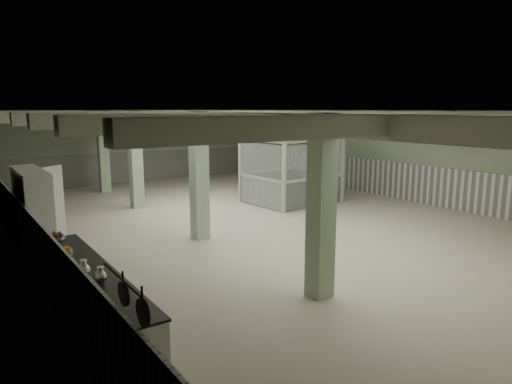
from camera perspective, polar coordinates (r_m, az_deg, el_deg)
floor at (r=15.35m, az=-0.44°, el=-3.45°), size 20.00×20.00×0.00m
ceiling at (r=14.90m, az=-0.46°, el=10.12°), size 14.00×20.00×0.02m
wall_back at (r=23.91m, az=-14.17°, el=5.60°), size 14.00×0.02×3.60m
wall_left at (r=12.53m, az=-27.92°, el=0.57°), size 0.02×20.00×3.60m
wall_right at (r=19.81m, az=16.57°, el=4.54°), size 0.02×20.00×3.60m
wainscot_left at (r=12.73m, az=-27.41°, el=-4.07°), size 0.05×19.90×1.50m
wainscot_right at (r=19.92m, az=16.37°, el=1.54°), size 0.05×19.90×1.50m
wainscot_back at (r=23.99m, az=-14.03°, el=3.09°), size 13.90×0.05×1.50m
girder at (r=13.65m, az=-9.26°, el=9.03°), size 0.45×19.90×0.40m
beam_a at (r=9.69m, az=25.70°, el=7.88°), size 13.90×0.35×0.32m
beam_b at (r=11.14m, az=14.38°, el=8.77°), size 13.90×0.35×0.32m
beam_c at (r=12.92m, az=5.89°, el=9.22°), size 13.90×0.35×0.32m
beam_d at (r=14.91m, az=-0.46°, el=9.42°), size 13.90×0.35×0.32m
beam_e at (r=17.03m, az=-5.28°, el=9.50°), size 13.90×0.35×0.32m
beam_f at (r=19.24m, az=-9.01°, el=9.52°), size 13.90×0.35×0.32m
beam_g at (r=21.52m, az=-11.96°, el=9.51°), size 13.90×0.35×0.32m
column_a at (r=8.84m, az=8.15°, el=-1.95°), size 0.42×0.42×3.60m
column_b at (r=12.89m, az=-7.13°, el=1.96°), size 0.42×0.42×3.60m
column_c at (r=17.44m, az=-14.83°, el=3.89°), size 0.42×0.42×3.60m
column_d at (r=21.23m, az=-18.57°, el=4.80°), size 0.42×0.42×3.60m
hook_rail at (r=5.26m, az=-16.52°, el=-10.36°), size 0.02×1.20×0.02m
pendant_front at (r=11.54m, az=15.94°, el=6.90°), size 0.44×0.44×0.22m
pendant_mid at (r=15.61m, az=0.03°, el=8.11°), size 0.44×0.44×0.22m
pendant_back at (r=19.92m, az=-8.31°, el=8.50°), size 0.44×0.44×0.22m
prep_counter at (r=8.69m, az=-20.30°, el=-11.98°), size 0.89×5.09×0.91m
pitcher_near at (r=8.16m, az=-20.73°, el=-8.99°), size 0.25×0.28×0.32m
pitcher_far at (r=7.85m, az=-18.85°, el=-9.80°), size 0.19×0.22×0.28m
veg_colander at (r=10.62m, az=-23.79°, el=-5.13°), size 0.48×0.48×0.19m
orange_bowl at (r=9.55m, az=-22.69°, el=-7.04°), size 0.31×0.31×0.09m
skillet_near at (r=4.93m, az=-13.96°, el=-14.44°), size 0.04×0.31×0.31m
skillet_far at (r=5.44m, az=-16.21°, el=-12.14°), size 0.04×0.29×0.29m
walkin_cooler at (r=12.79m, az=-26.04°, el=-2.30°), size 1.13×2.39×2.19m
guard_booth at (r=17.99m, az=4.43°, el=4.40°), size 3.50×3.03×2.68m
filing_cabinet at (r=19.28m, az=8.49°, el=1.19°), size 0.50×0.64×1.25m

